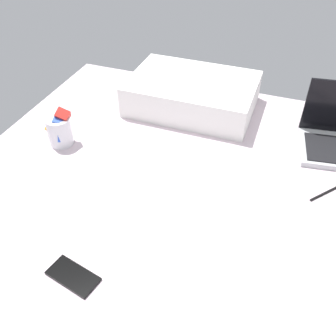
% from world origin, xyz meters
% --- Properties ---
extents(bed_mattress, '(1.80, 1.40, 0.18)m').
position_xyz_m(bed_mattress, '(0.00, 0.00, 0.09)').
color(bed_mattress, silver).
rests_on(bed_mattress, ground).
extents(snack_cup, '(0.09, 0.09, 0.15)m').
position_xyz_m(snack_cup, '(-0.64, 0.06, 0.24)').
color(snack_cup, silver).
rests_on(snack_cup, bed_mattress).
extents(cell_phone, '(0.15, 0.10, 0.01)m').
position_xyz_m(cell_phone, '(-0.30, -0.44, 0.18)').
color(cell_phone, black).
rests_on(cell_phone, bed_mattress).
extents(pillow, '(0.52, 0.36, 0.13)m').
position_xyz_m(pillow, '(-0.26, 0.48, 0.24)').
color(pillow, white).
rests_on(pillow, bed_mattress).
extents(charger_cable, '(0.11, 0.13, 0.01)m').
position_xyz_m(charger_cable, '(0.32, 0.13, 0.18)').
color(charger_cable, black).
rests_on(charger_cable, bed_mattress).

